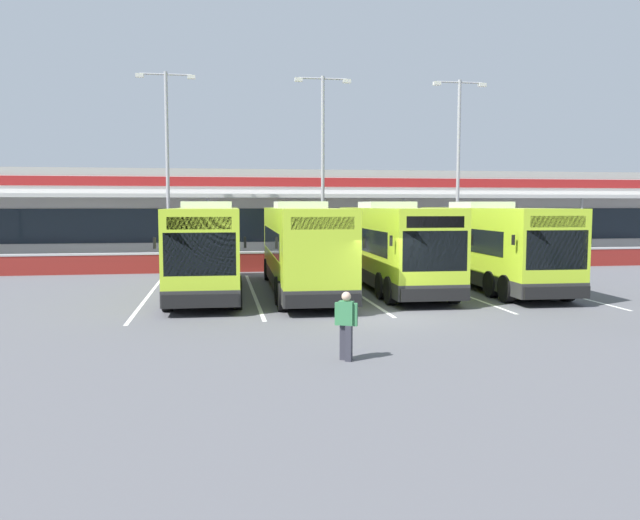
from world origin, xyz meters
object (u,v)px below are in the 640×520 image
at_px(coach_bus_leftmost, 207,249).
at_px(pedestrian_in_dark_coat, 346,323).
at_px(lamp_post_centre, 323,159).
at_px(coach_bus_left_centre, 302,249).
at_px(coach_bus_centre, 391,247).
at_px(coach_bus_right_centre, 488,246).
at_px(lamp_post_east, 458,160).
at_px(lamp_post_west, 167,157).

height_order(coach_bus_leftmost, pedestrian_in_dark_coat, coach_bus_leftmost).
relative_size(coach_bus_leftmost, lamp_post_centre, 1.11).
bearing_deg(coach_bus_left_centre, coach_bus_centre, 10.73).
distance_m(coach_bus_left_centre, coach_bus_centre, 4.11).
distance_m(coach_bus_leftmost, coach_bus_right_centre, 12.35).
relative_size(lamp_post_centre, lamp_post_east, 1.00).
relative_size(coach_bus_right_centre, lamp_post_east, 1.11).
relative_size(coach_bus_leftmost, coach_bus_right_centre, 1.00).
relative_size(coach_bus_left_centre, lamp_post_west, 1.11).
xyz_separation_m(pedestrian_in_dark_coat, lamp_post_centre, (3.10, 22.11, 5.42)).
height_order(coach_bus_left_centre, lamp_post_west, lamp_post_west).
xyz_separation_m(coach_bus_centre, pedestrian_in_dark_coat, (-4.55, -12.44, -0.91)).
xyz_separation_m(pedestrian_in_dark_coat, lamp_post_west, (-5.70, 22.33, 5.42)).
distance_m(coach_bus_left_centre, pedestrian_in_dark_coat, 11.72).
height_order(pedestrian_in_dark_coat, lamp_post_centre, lamp_post_centre).
xyz_separation_m(coach_bus_leftmost, lamp_post_west, (-2.31, 10.03, 4.50)).
xyz_separation_m(coach_bus_centre, lamp_post_west, (-10.25, 9.89, 4.50)).
bearing_deg(coach_bus_centre, lamp_post_east, 54.67).
xyz_separation_m(coach_bus_right_centre, lamp_post_west, (-14.66, 10.07, 4.50)).
bearing_deg(lamp_post_east, coach_bus_centre, -125.33).
bearing_deg(coach_bus_left_centre, coach_bus_right_centre, 3.92).
height_order(coach_bus_centre, lamp_post_centre, lamp_post_centre).
xyz_separation_m(coach_bus_centre, coach_bus_right_centre, (4.41, -0.19, 0.00)).
bearing_deg(coach_bus_centre, lamp_post_west, 136.03).
bearing_deg(coach_bus_centre, pedestrian_in_dark_coat, -110.07).
height_order(coach_bus_leftmost, lamp_post_west, lamp_post_west).
height_order(coach_bus_right_centre, lamp_post_east, lamp_post_east).
distance_m(coach_bus_leftmost, coach_bus_left_centre, 3.95).
relative_size(coach_bus_leftmost, pedestrian_in_dark_coat, 7.53).
distance_m(pedestrian_in_dark_coat, lamp_post_east, 25.25).
height_order(coach_bus_right_centre, pedestrian_in_dark_coat, coach_bus_right_centre).
height_order(lamp_post_west, lamp_post_centre, same).
bearing_deg(lamp_post_centre, pedestrian_in_dark_coat, -97.98).
bearing_deg(lamp_post_west, pedestrian_in_dark_coat, -75.67).
distance_m(coach_bus_right_centre, lamp_post_centre, 12.31).
distance_m(coach_bus_centre, lamp_post_east, 12.47).
bearing_deg(lamp_post_centre, coach_bus_leftmost, -123.48).
height_order(coach_bus_leftmost, lamp_post_east, lamp_post_east).
height_order(coach_bus_right_centre, lamp_post_west, lamp_post_west).
distance_m(coach_bus_centre, lamp_post_west, 14.94).
distance_m(coach_bus_leftmost, lamp_post_west, 11.24).
distance_m(coach_bus_right_centre, lamp_post_west, 18.35).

